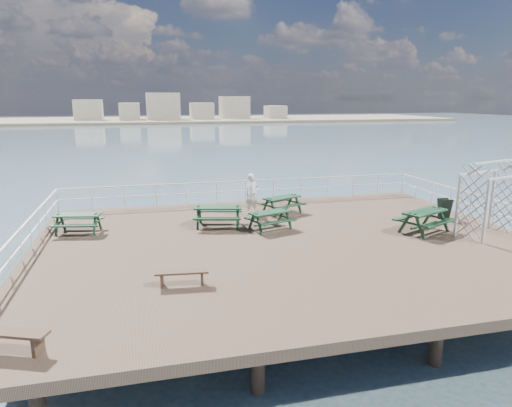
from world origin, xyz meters
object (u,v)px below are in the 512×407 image
(flat_bench_near, at_px, (182,275))
(person, at_px, (252,195))
(picnic_table_d, at_px, (218,212))
(picnic_table_e, at_px, (425,217))
(picnic_table_c, at_px, (282,201))
(trellis_arbor, at_px, (490,203))
(picnic_table_b, at_px, (270,216))
(picnic_table_a, at_px, (78,219))
(flat_bench_far, at_px, (10,336))

(flat_bench_near, bearing_deg, person, 68.67)
(picnic_table_d, xyz_separation_m, picnic_table_e, (7.67, -2.78, 0.02))
(picnic_table_c, xyz_separation_m, trellis_arbor, (6.52, -5.25, 0.73))
(picnic_table_d, distance_m, trellis_arbor, 10.43)
(picnic_table_b, distance_m, picnic_table_c, 2.70)
(picnic_table_c, bearing_deg, picnic_table_e, -66.89)
(picnic_table_a, distance_m, flat_bench_far, 8.82)
(picnic_table_b, distance_m, flat_bench_near, 6.23)
(flat_bench_near, bearing_deg, picnic_table_c, 60.86)
(picnic_table_b, relative_size, flat_bench_near, 1.34)
(picnic_table_e, xyz_separation_m, person, (-5.91, 4.15, 0.33))
(picnic_table_a, bearing_deg, picnic_table_d, 6.99)
(picnic_table_a, xyz_separation_m, trellis_arbor, (15.13, -4.21, 0.74))
(picnic_table_c, xyz_separation_m, picnic_table_e, (4.50, -4.24, 0.07))
(picnic_table_b, xyz_separation_m, person, (-0.18, 2.32, 0.42))
(trellis_arbor, bearing_deg, flat_bench_near, 173.79)
(picnic_table_a, height_order, picnic_table_d, picnic_table_d)
(picnic_table_a, xyz_separation_m, person, (7.20, 0.95, 0.41))
(picnic_table_b, bearing_deg, picnic_table_c, 44.85)
(person, bearing_deg, flat_bench_far, -149.18)
(picnic_table_d, xyz_separation_m, trellis_arbor, (9.69, -3.79, 0.68))
(picnic_table_a, bearing_deg, picnic_table_e, -2.32)
(picnic_table_d, distance_m, flat_bench_near, 6.11)
(flat_bench_far, bearing_deg, picnic_table_b, 66.34)
(picnic_table_b, relative_size, picnic_table_e, 0.82)
(person, bearing_deg, picnic_table_b, -107.33)
(picnic_table_a, height_order, picnic_table_b, picnic_table_a)
(picnic_table_d, bearing_deg, flat_bench_far, -110.29)
(picnic_table_c, bearing_deg, picnic_table_d, -178.88)
(picnic_table_b, bearing_deg, person, 76.36)
(flat_bench_near, relative_size, person, 0.80)
(flat_bench_far, bearing_deg, person, 74.69)
(picnic_table_c, height_order, picnic_table_e, picnic_table_e)
(flat_bench_near, height_order, trellis_arbor, trellis_arbor)
(picnic_table_d, height_order, flat_bench_near, picnic_table_d)
(picnic_table_b, bearing_deg, picnic_table_a, 151.46)
(person, bearing_deg, picnic_table_a, 165.77)
(picnic_table_d, height_order, flat_bench_far, picnic_table_d)
(trellis_arbor, bearing_deg, person, 131.07)
(flat_bench_far, bearing_deg, picnic_table_d, 77.88)
(picnic_table_c, bearing_deg, picnic_table_b, -140.69)
(picnic_table_d, distance_m, picnic_table_e, 8.16)
(trellis_arbor, height_order, person, trellis_arbor)
(picnic_table_b, height_order, flat_bench_far, picnic_table_b)
(picnic_table_e, height_order, flat_bench_near, picnic_table_e)
(trellis_arbor, bearing_deg, picnic_table_a, 148.57)
(trellis_arbor, xyz_separation_m, person, (-7.93, 5.16, -0.33))
(flat_bench_near, bearing_deg, trellis_arbor, 16.00)
(picnic_table_e, distance_m, person, 7.23)
(picnic_table_c, xyz_separation_m, flat_bench_near, (-5.16, -7.23, -0.23))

